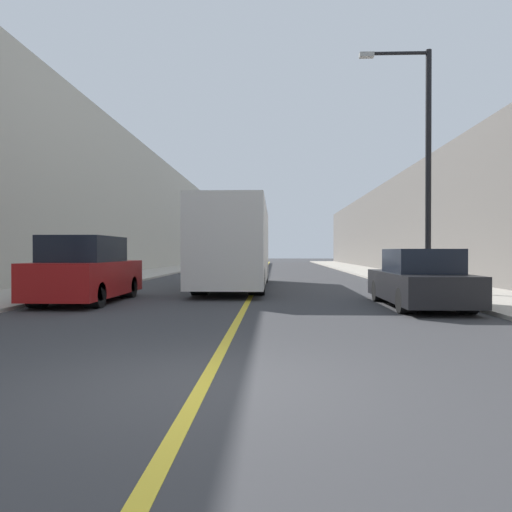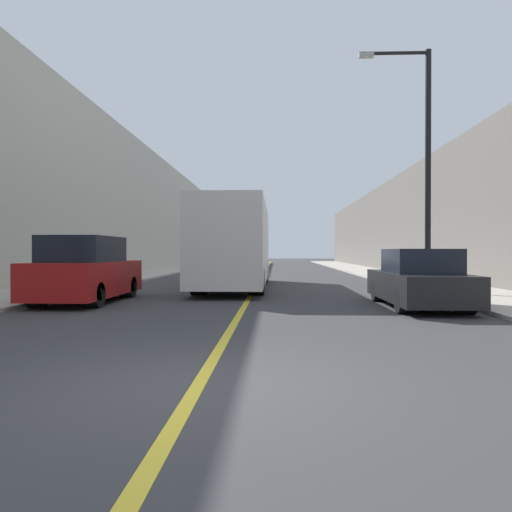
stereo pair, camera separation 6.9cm
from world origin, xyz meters
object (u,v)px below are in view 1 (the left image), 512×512
at_px(car_right_near, 419,281).
at_px(street_lamp_right, 423,156).
at_px(parked_suv_left, 86,272).
at_px(bus, 236,245).

xyz_separation_m(car_right_near, street_lamp_right, (1.28, 4.12, 4.09)).
xyz_separation_m(parked_suv_left, street_lamp_right, (10.57, 3.20, 3.91)).
distance_m(parked_suv_left, street_lamp_right, 11.71).
distance_m(bus, street_lamp_right, 7.79).
xyz_separation_m(parked_suv_left, car_right_near, (9.28, -0.92, -0.19)).
xyz_separation_m(bus, car_right_near, (5.39, -6.73, -1.06)).
bearing_deg(bus, parked_suv_left, -123.78).
bearing_deg(street_lamp_right, bus, 158.61).
bearing_deg(car_right_near, parked_suv_left, 174.36).
bearing_deg(bus, car_right_near, -51.29).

